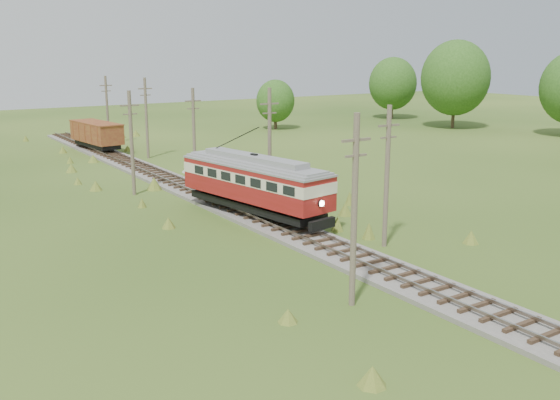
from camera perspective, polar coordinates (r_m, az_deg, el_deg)
railbed_main at (r=49.70m, az=-5.90°, el=0.04°), size 3.60×96.00×0.57m
streetcar at (r=43.97m, az=-2.36°, el=1.80°), size 5.17×13.42×6.07m
gondola at (r=77.46m, az=-16.43°, el=5.84°), size 3.95×9.31×3.00m
gravel_pile at (r=62.51m, az=-7.24°, el=3.13°), size 3.51×3.72×1.28m
utility_pole_r_2 at (r=37.74m, az=9.75°, el=2.23°), size 1.60×0.30×8.60m
utility_pole_r_3 at (r=47.86m, az=-0.95°, el=5.00°), size 1.60×0.30×9.00m
utility_pole_r_4 at (r=59.13m, az=-7.87°, el=6.18°), size 1.60×0.30×8.40m
utility_pole_r_5 at (r=71.15m, az=-12.11°, el=7.41°), size 1.60×0.30×8.90m
utility_pole_r_6 at (r=83.32m, az=-15.51°, el=7.98°), size 1.60×0.30×8.70m
utility_pole_l_a at (r=28.45m, az=6.81°, el=-0.88°), size 1.60×0.30×9.00m
utility_pole_l_b at (r=52.61m, az=-13.41°, el=5.18°), size 1.60×0.30×8.60m
tree_right_4 at (r=101.43m, az=15.75°, el=10.70°), size 10.50×10.50×13.53m
tree_right_5 at (r=114.08m, az=10.27°, el=10.44°), size 8.40×8.40×10.82m
tree_mid_b at (r=96.60m, az=-0.42°, el=9.05°), size 5.88×5.88×7.57m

